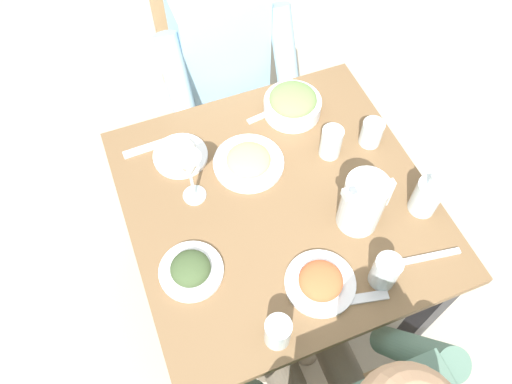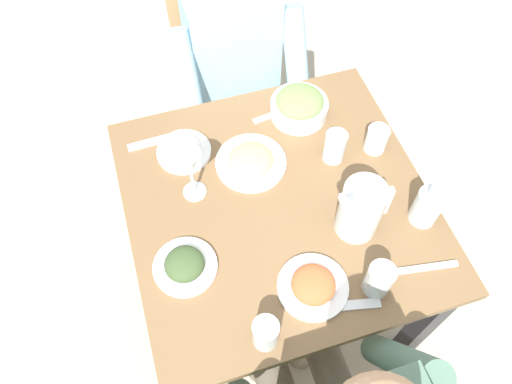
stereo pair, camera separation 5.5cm
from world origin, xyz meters
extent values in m
plane|color=#B7AD99|center=(0.00, 0.00, 0.00)|extent=(8.00, 8.00, 0.00)
cube|color=brown|center=(0.00, 0.00, 0.72)|extent=(0.89, 0.89, 0.03)
cube|color=#232328|center=(0.39, -0.39, 0.35)|extent=(0.06, 0.06, 0.70)
cube|color=#232328|center=(-0.39, 0.39, 0.35)|extent=(0.06, 0.06, 0.70)
cube|color=#232328|center=(0.39, 0.39, 0.35)|extent=(0.06, 0.06, 0.70)
cube|color=tan|center=(0.22, 0.87, 0.22)|extent=(0.04, 0.04, 0.45)
cube|color=tan|center=(-0.12, 0.87, 0.22)|extent=(0.04, 0.04, 0.45)
cube|color=tan|center=(0.22, 0.53, 0.22)|extent=(0.04, 0.04, 0.45)
cube|color=tan|center=(-0.12, 0.53, 0.22)|extent=(0.04, 0.04, 0.45)
cube|color=tan|center=(0.05, 0.70, 0.46)|extent=(0.40, 0.40, 0.03)
cube|color=tan|center=(0.05, 0.88, 0.68)|extent=(0.38, 0.04, 0.42)
cylinder|color=#665B4C|center=(-0.15, -0.29, 0.24)|extent=(0.10, 0.10, 0.47)
cylinder|color=#665B4C|center=(0.02, -0.48, 0.44)|extent=(0.11, 0.38, 0.11)
cylinder|color=#665B4C|center=(0.02, -0.29, 0.24)|extent=(0.10, 0.10, 0.47)
cylinder|color=#4C6B5B|center=(0.14, -0.53, 0.75)|extent=(0.08, 0.23, 0.37)
cube|color=#9EC6E0|center=(0.05, 0.67, 0.72)|extent=(0.32, 0.20, 0.50)
cylinder|color=#665B4C|center=(0.13, 0.48, 0.44)|extent=(0.11, 0.38, 0.11)
cylinder|color=#665B4C|center=(0.13, 0.29, 0.24)|extent=(0.10, 0.10, 0.47)
cylinder|color=#9EC6E0|center=(0.25, 0.53, 0.75)|extent=(0.08, 0.23, 0.37)
cylinder|color=#665B4C|center=(-0.04, 0.48, 0.44)|extent=(0.11, 0.38, 0.11)
cylinder|color=#665B4C|center=(-0.04, 0.29, 0.24)|extent=(0.10, 0.10, 0.47)
cylinder|color=#9EC6E0|center=(-0.15, 0.53, 0.75)|extent=(0.08, 0.23, 0.37)
cylinder|color=silver|center=(0.18, -0.15, 0.83)|extent=(0.12, 0.12, 0.19)
cube|color=silver|center=(0.26, -0.15, 0.84)|extent=(0.02, 0.02, 0.11)
cube|color=silver|center=(0.13, -0.15, 0.91)|extent=(0.04, 0.03, 0.02)
cylinder|color=white|center=(0.17, 0.30, 0.76)|extent=(0.19, 0.19, 0.05)
ellipsoid|color=#759951|center=(0.17, 0.30, 0.80)|extent=(0.16, 0.16, 0.06)
cylinder|color=white|center=(-0.31, -0.13, 0.74)|extent=(0.18, 0.18, 0.01)
ellipsoid|color=#3D512D|center=(-0.31, -0.13, 0.76)|extent=(0.11, 0.11, 0.05)
cylinder|color=white|center=(-0.04, 0.16, 0.74)|extent=(0.22, 0.22, 0.01)
ellipsoid|color=#E0C670|center=(-0.04, 0.16, 0.76)|extent=(0.14, 0.14, 0.04)
cylinder|color=white|center=(0.00, -0.29, 0.74)|extent=(0.19, 0.19, 0.01)
ellipsoid|color=#CC5B33|center=(0.00, -0.29, 0.76)|extent=(0.12, 0.12, 0.05)
cylinder|color=white|center=(-0.23, 0.26, 0.74)|extent=(0.17, 0.17, 0.01)
ellipsoid|color=white|center=(-0.23, 0.26, 0.76)|extent=(0.11, 0.11, 0.06)
cylinder|color=silver|center=(0.22, 0.10, 0.79)|extent=(0.07, 0.07, 0.11)
cylinder|color=silver|center=(0.16, -0.33, 0.79)|extent=(0.07, 0.07, 0.11)
cylinder|color=silver|center=(0.36, 0.10, 0.78)|extent=(0.07, 0.07, 0.09)
cylinder|color=silver|center=(-0.16, -0.38, 0.78)|extent=(0.07, 0.07, 0.10)
cylinder|color=silver|center=(-0.23, 0.11, 0.74)|extent=(0.07, 0.07, 0.01)
cylinder|color=silver|center=(-0.23, 0.11, 0.79)|extent=(0.01, 0.01, 0.10)
cone|color=silver|center=(-0.23, 0.11, 0.88)|extent=(0.08, 0.08, 0.09)
cylinder|color=silver|center=(0.38, -0.18, 0.79)|extent=(0.08, 0.08, 0.12)
cylinder|color=white|center=(0.38, -0.18, 0.77)|extent=(0.07, 0.07, 0.07)
cylinder|color=silver|center=(0.38, -0.18, 0.88)|extent=(0.03, 0.03, 0.04)
cube|color=silver|center=(0.07, -0.36, 0.74)|extent=(0.17, 0.06, 0.01)
cube|color=silver|center=(0.11, 0.33, 0.74)|extent=(0.19, 0.04, 0.01)
cube|color=silver|center=(-0.31, 0.33, 0.74)|extent=(0.17, 0.03, 0.01)
cube|color=silver|center=(0.32, -0.33, 0.74)|extent=(0.19, 0.05, 0.01)
camera|label=1|loc=(-0.34, -0.69, 2.00)|focal=34.79mm
camera|label=2|loc=(-0.29, -0.71, 2.00)|focal=34.79mm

